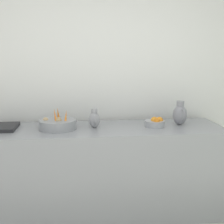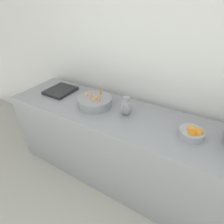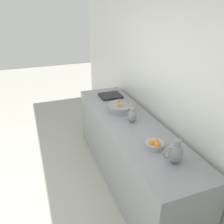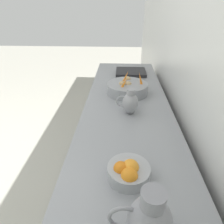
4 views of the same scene
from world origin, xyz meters
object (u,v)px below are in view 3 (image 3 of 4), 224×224
metal_pitcher_tall (175,152)px  metal_pitcher_short (132,116)px  vegetable_colander (120,107)px  orange_bowl (155,144)px

metal_pitcher_tall → metal_pitcher_short: size_ratio=1.29×
vegetable_colander → metal_pitcher_tall: metal_pitcher_tall is taller
orange_bowl → vegetable_colander: bearing=-90.9°
orange_bowl → metal_pitcher_tall: (-0.06, 0.28, 0.07)m
vegetable_colander → metal_pitcher_tall: 1.28m
metal_pitcher_tall → metal_pitcher_short: 0.91m
vegetable_colander → metal_pitcher_tall: size_ratio=1.45×
vegetable_colander → metal_pitcher_short: bearing=91.8°
metal_pitcher_short → vegetable_colander: bearing=-88.2°
metal_pitcher_short → orange_bowl: bearing=87.6°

